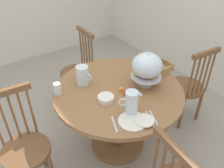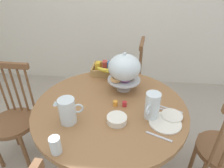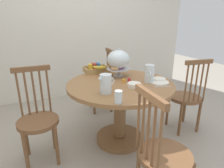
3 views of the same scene
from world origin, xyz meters
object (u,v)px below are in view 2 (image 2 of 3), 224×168
windsor_chair_near_window (14,121)px  windsor_chair_facing_door (224,153)px  milk_pitcher (152,107)px  pastry_stand_with_dome (124,69)px  china_plate_large (165,123)px  cereal_basket (107,69)px  drinking_glass (55,145)px  china_plate_small (172,115)px  dining_table (110,126)px  windsor_chair_far_side (128,81)px  orange_juice_pitcher (68,112)px  cereal_bowl (117,119)px

windsor_chair_near_window → windsor_chair_facing_door: 1.78m
milk_pitcher → pastry_stand_with_dome: bearing=121.3°
windsor_chair_facing_door → china_plate_large: size_ratio=4.43×
windsor_chair_near_window → cereal_basket: (0.80, 0.47, 0.33)m
china_plate_large → drinking_glass: bearing=-154.8°
milk_pitcher → china_plate_large: 0.14m
china_plate_small → dining_table: bearing=167.9°
windsor_chair_facing_door → drinking_glass: 1.24m
windsor_chair_near_window → windsor_chair_facing_door: bearing=-5.8°
windsor_chair_near_window → windsor_chair_far_side: size_ratio=1.00×
china_plate_small → windsor_chair_far_side: bearing=108.6°
drinking_glass → dining_table: bearing=61.7°
dining_table → windsor_chair_near_window: 0.89m
windsor_chair_facing_door → cereal_basket: windsor_chair_facing_door is taller
windsor_chair_near_window → cereal_basket: windsor_chair_near_window is taller
cereal_basket → orange_juice_pitcher: bearing=-102.9°
china_plate_large → drinking_glass: drinking_glass is taller
milk_pitcher → dining_table: bearing=160.6°
pastry_stand_with_dome → milk_pitcher: size_ratio=1.75×
windsor_chair_far_side → china_plate_large: size_ratio=4.43×
orange_juice_pitcher → cereal_bowl: orange_juice_pitcher is taller
pastry_stand_with_dome → milk_pitcher: (0.21, -0.35, -0.11)m
windsor_chair_far_side → cereal_basket: size_ratio=3.09×
windsor_chair_near_window → china_plate_small: (1.34, -0.15, 0.30)m
orange_juice_pitcher → pastry_stand_with_dome: bearing=52.3°
cereal_bowl → cereal_basket: bearing=102.8°
windsor_chair_facing_door → windsor_chair_far_side: size_ratio=1.00×
milk_pitcher → windsor_chair_far_side: bearing=100.4°
china_plate_large → cereal_bowl: bearing=-176.9°
dining_table → drinking_glass: bearing=-118.3°
milk_pitcher → china_plate_small: (0.15, 0.01, -0.07)m
dining_table → drinking_glass: 0.60m
windsor_chair_facing_door → windsor_chair_far_side: bearing=126.8°
milk_pitcher → drinking_glass: milk_pitcher is taller
milk_pitcher → cereal_basket: bearing=122.3°
cereal_bowl → drinking_glass: (-0.32, -0.29, 0.03)m
windsor_chair_facing_door → milk_pitcher: (-0.58, 0.02, 0.38)m
cereal_basket → china_plate_large: bearing=-54.7°
dining_table → windsor_chair_facing_door: bearing=-8.4°
windsor_chair_near_window → china_plate_large: windsor_chair_near_window is taller
milk_pitcher → drinking_glass: 0.67m
windsor_chair_facing_door → cereal_bowl: 0.87m
dining_table → milk_pitcher: milk_pitcher is taller
china_plate_large → drinking_glass: 0.72m
windsor_chair_near_window → windsor_chair_facing_door: same height
windsor_chair_far_side → milk_pitcher: windsor_chair_far_side is taller
windsor_chair_near_window → drinking_glass: 0.89m
windsor_chair_near_window → drinking_glass: size_ratio=8.86×
cereal_bowl → china_plate_small: bearing=12.9°
windsor_chair_facing_door → orange_juice_pitcher: size_ratio=5.07×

